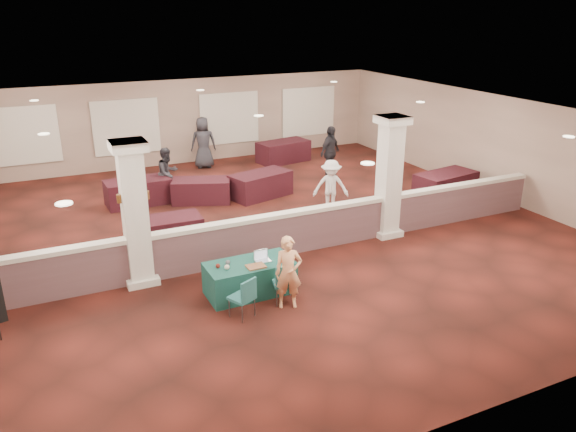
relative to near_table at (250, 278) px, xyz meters
name	(u,v)px	position (x,y,z in m)	size (l,w,h in m)	color
ground	(261,233)	(1.50, 3.00, -0.35)	(16.00, 16.00, 0.00)	#471811
wall_back	(180,122)	(1.50, 11.00, 1.25)	(16.00, 0.04, 3.20)	#7D6556
wall_front	(479,324)	(1.50, -5.00, 1.25)	(16.00, 0.04, 3.20)	#7D6556
wall_right	(493,146)	(9.50, 3.00, 1.25)	(0.04, 16.00, 3.20)	#7D6556
ceiling	(259,115)	(1.50, 3.00, 2.85)	(16.00, 16.00, 0.02)	white
partition_wall	(284,233)	(1.50, 1.50, 0.21)	(15.60, 0.28, 1.10)	brown
column_left	(135,213)	(-2.00, 1.50, 1.28)	(0.72, 0.72, 3.20)	beige
column_right	(389,176)	(4.50, 1.50, 1.28)	(0.72, 0.72, 3.20)	beige
sconce_left	(120,199)	(-2.28, 1.50, 1.65)	(0.12, 0.12, 0.18)	brown
sconce_right	(147,195)	(-1.72, 1.50, 1.65)	(0.12, 0.12, 0.18)	brown
near_table	(250,278)	(0.00, 0.00, 0.00)	(1.84, 0.92, 0.71)	#113E2F
conf_chair_main	(284,280)	(0.48, -0.72, 0.17)	(0.53, 0.53, 0.89)	#205F5C
conf_chair_side	(245,295)	(-0.47, -0.91, 0.15)	(0.57, 0.57, 0.85)	#205F5C
woman	(288,272)	(0.50, -0.86, 0.41)	(0.55, 0.37, 1.52)	#E79364
far_table_front_left	(166,232)	(-1.00, 3.30, 0.02)	(1.82, 0.91, 0.74)	black
far_table_front_center	(261,185)	(2.69, 5.88, 0.04)	(1.94, 0.97, 0.79)	black
far_table_front_right	(445,185)	(8.00, 3.30, 0.05)	(2.01, 1.00, 0.81)	black
far_table_back_left	(138,192)	(-1.00, 6.83, 0.04)	(1.93, 0.96, 0.78)	black
far_table_back_center	(201,191)	(0.83, 6.20, 0.01)	(1.78, 0.89, 0.72)	black
far_table_back_right	(283,151)	(5.17, 9.50, 0.05)	(2.00, 1.00, 0.81)	black
attendee_a	(168,173)	(0.00, 7.00, 0.47)	(0.79, 0.44, 1.64)	black
attendee_b	(331,187)	(4.00, 3.63, 0.45)	(1.03, 0.47, 1.60)	silver
attendee_c	(330,152)	(5.72, 6.77, 0.58)	(1.09, 0.52, 1.86)	black
attendee_d	(203,143)	(2.09, 10.00, 0.61)	(0.95, 0.51, 1.92)	black
laptop_base	(263,261)	(0.29, -0.05, 0.36)	(0.32, 0.22, 0.02)	#BCBCC1
laptop_screen	(261,254)	(0.29, 0.06, 0.48)	(0.32, 0.01, 0.21)	#BCBCC1
screen_glow	(261,255)	(0.29, 0.06, 0.46)	(0.29, 0.00, 0.18)	silver
knitting	(256,266)	(0.05, -0.24, 0.37)	(0.39, 0.29, 0.03)	#BD621E
yarn_cream	(227,267)	(-0.53, -0.10, 0.41)	(0.11, 0.11, 0.11)	#F1E7C6
yarn_red	(218,266)	(-0.68, 0.04, 0.40)	(0.10, 0.10, 0.10)	maroon
yarn_grey	(228,262)	(-0.44, 0.11, 0.40)	(0.10, 0.10, 0.10)	#4A4A4F
scissors	(282,262)	(0.63, -0.27, 0.36)	(0.12, 0.03, 0.01)	red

